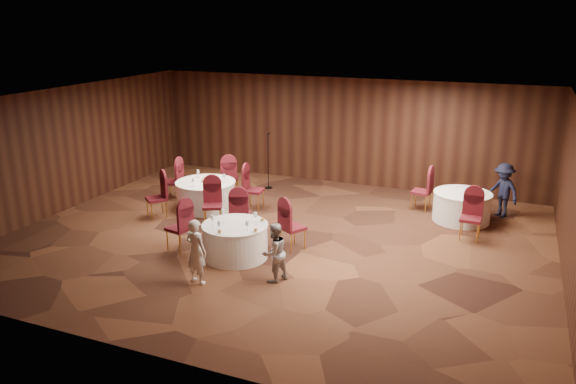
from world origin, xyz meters
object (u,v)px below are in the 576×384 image
at_px(mic_stand, 268,172).
at_px(woman_b, 274,253).
at_px(woman_a, 196,251).
at_px(man_c, 503,190).
at_px(table_left, 206,195).
at_px(table_main, 235,241).
at_px(table_right, 462,206).

distance_m(mic_stand, woman_b, 6.16).
xyz_separation_m(woman_a, man_c, (5.23, 6.23, 0.05)).
relative_size(table_left, woman_b, 1.35).
distance_m(table_main, woman_b, 1.43).
relative_size(table_left, woman_a, 1.22).
bearing_deg(man_c, mic_stand, -140.81).
height_order(table_main, mic_stand, mic_stand).
height_order(table_right, woman_b, woman_b).
xyz_separation_m(table_right, man_c, (0.91, 0.74, 0.32)).
xyz_separation_m(table_main, man_c, (5.10, 4.88, 0.32)).
relative_size(mic_stand, man_c, 1.20).
bearing_deg(mic_stand, table_right, -7.19).
xyz_separation_m(table_right, mic_stand, (-5.62, 0.71, 0.12)).
height_order(table_left, man_c, man_c).
bearing_deg(woman_b, table_main, -95.05).
bearing_deg(table_left, mic_stand, 71.52).
bearing_deg(woman_b, woman_a, -39.18).
relative_size(table_main, woman_b, 1.19).
bearing_deg(man_c, table_left, -123.29).
bearing_deg(man_c, woman_a, -91.02).
xyz_separation_m(woman_a, woman_b, (1.34, 0.64, -0.06)).
distance_m(woman_b, man_c, 6.81).
height_order(woman_a, woman_b, woman_a).
height_order(table_left, woman_b, woman_b).
bearing_deg(woman_a, table_main, -82.73).
height_order(woman_a, man_c, man_c).
distance_m(table_main, mic_stand, 5.06).
distance_m(table_main, table_left, 3.36).
bearing_deg(table_left, man_c, 17.75).
distance_m(woman_a, man_c, 8.13).
bearing_deg(mic_stand, table_left, -108.48).
bearing_deg(woman_b, man_c, 170.52).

